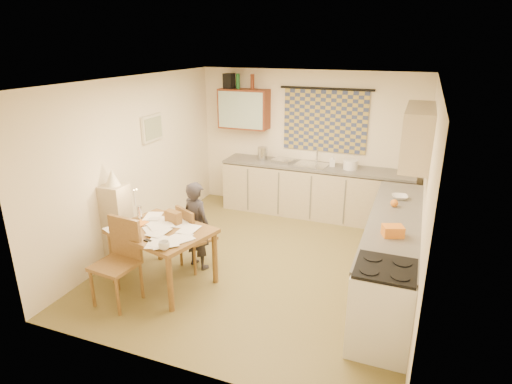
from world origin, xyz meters
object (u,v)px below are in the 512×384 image
at_px(shelf_stand, 118,226).
at_px(person, 197,225).
at_px(counter_back, 315,191).
at_px(chair_far, 197,248).
at_px(dining_table, 164,256).
at_px(stove, 381,308).
at_px(counter_right, 391,254).

bearing_deg(shelf_stand, person, 17.40).
height_order(counter_back, person, person).
xyz_separation_m(chair_far, shelf_stand, (-1.03, -0.32, 0.30)).
bearing_deg(dining_table, counter_back, 81.82).
bearing_deg(counter_back, person, -113.59).
height_order(dining_table, chair_far, chair_far).
height_order(dining_table, shelf_stand, shelf_stand).
bearing_deg(chair_far, dining_table, 97.84).
xyz_separation_m(dining_table, chair_far, (0.19, 0.52, -0.10)).
distance_m(counter_back, stove, 3.52).
bearing_deg(person, shelf_stand, 36.96).
distance_m(dining_table, person, 0.62).
xyz_separation_m(counter_right, stove, (-0.00, -1.26, 0.01)).
xyz_separation_m(counter_right, person, (-2.50, -0.43, 0.16)).
distance_m(stove, chair_far, 2.64).
xyz_separation_m(counter_back, stove, (1.46, -3.21, 0.01)).
bearing_deg(chair_far, shelf_stand, 45.08).
distance_m(dining_table, shelf_stand, 0.89).
distance_m(chair_far, shelf_stand, 1.12).
bearing_deg(stove, counter_back, 114.39).
bearing_deg(counter_right, person, -170.14).
bearing_deg(counter_right, counter_back, 126.70).
xyz_separation_m(counter_back, person, (-1.04, -2.39, 0.16)).
bearing_deg(shelf_stand, dining_table, -13.70).
height_order(dining_table, person, person).
bearing_deg(chair_far, counter_back, -85.66).
bearing_deg(counter_back, chair_far, -113.69).
height_order(counter_back, shelf_stand, shelf_stand).
distance_m(counter_back, counter_right, 2.44).
distance_m(person, shelf_stand, 1.09).
bearing_deg(counter_right, shelf_stand, -167.87).
xyz_separation_m(stove, chair_far, (-2.51, 0.81, -0.18)).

